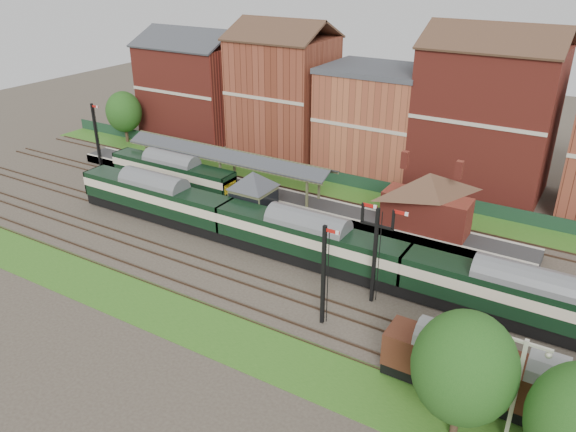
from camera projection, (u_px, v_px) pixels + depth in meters
The scene contains 20 objects.
ground at pixel (262, 249), 51.60m from camera, with size 160.00×160.00×0.00m, color #473D33.
grass_back at pixel (339, 191), 63.96m from camera, with size 90.00×4.50×0.06m, color #2D6619.
grass_front at pixel (174, 315), 42.30m from camera, with size 90.00×5.00×0.06m, color #2D6619.
fence at pixel (347, 180), 65.20m from camera, with size 90.00×0.12×1.50m, color #193823.
platform at pixel (273, 197), 61.25m from camera, with size 55.00×3.40×1.00m, color #2D2D2D.
signal_box at pixel (254, 199), 54.14m from camera, with size 5.40×5.40×6.00m.
brick_hut at pixel (327, 237), 51.27m from camera, with size 3.20×2.64×2.94m.
station_building at pixel (427, 201), 51.84m from camera, with size 8.10×8.10×5.90m.
canopy at pixel (227, 152), 62.30m from camera, with size 26.00×3.89×4.08m.
semaphore_bracket at pixel (376, 249), 42.06m from camera, with size 3.60×0.25×8.18m.
semaphore_platform_end at pixel (96, 134), 69.98m from camera, with size 1.23×0.25×8.00m.
semaphore_siding at pixel (324, 274), 39.72m from camera, with size 1.23×0.25×8.00m.
yard_lamp at pixel (517, 386), 29.80m from camera, with size 2.60×0.22×7.00m.
town_backdrop at pixel (373, 113), 68.01m from camera, with size 69.00×10.00×16.00m.
dmu_train at pixel (308, 239), 48.33m from camera, with size 52.86×2.78×4.06m.
platform_railcar at pixel (172, 173), 63.30m from camera, with size 16.15×2.55×3.72m.
goods_van_a at pixel (431, 356), 35.05m from camera, with size 5.73×2.48×3.48m.
goods_van_b at pixel (542, 393), 31.99m from camera, with size 6.04×2.62×3.66m.
tree_far at pixel (464, 368), 29.68m from camera, with size 5.60×5.60×8.17m.
tree_back at pixel (124, 112), 78.62m from camera, with size 4.96×4.96×7.26m.
Camera 1 is at (25.46, -37.51, 24.94)m, focal length 35.00 mm.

